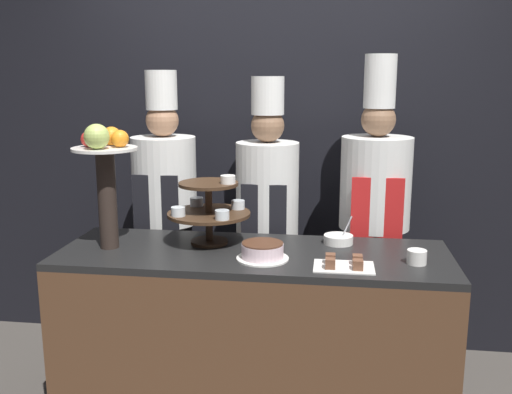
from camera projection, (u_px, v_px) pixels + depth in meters
The scene contains 11 objects.
wall_back at pixel (275, 131), 3.60m from camera, with size 10.00×0.06×2.80m.
buffet_counter at pixel (253, 337), 2.87m from camera, with size 1.90×0.65×0.90m.
tiered_stand at pixel (209, 208), 2.87m from camera, with size 0.42×0.42×0.36m.
fruit_pedestal at pixel (105, 167), 2.75m from camera, with size 0.31×0.31×0.62m.
cake_round at pixel (263, 251), 2.65m from camera, with size 0.25×0.25×0.08m.
cup_white at pixel (417, 257), 2.58m from camera, with size 0.09×0.09×0.06m.
cake_square_tray at pixel (344, 264), 2.54m from camera, with size 0.27×0.18×0.05m.
serving_bowl_far at pixel (338, 239), 2.90m from camera, with size 0.15×0.15×0.15m.
chef_left at pixel (165, 207), 3.40m from camera, with size 0.38×0.38×1.77m.
chef_center_left at pixel (267, 213), 3.32m from camera, with size 0.36×0.36×1.74m.
chef_center_right at pixel (374, 211), 3.24m from camera, with size 0.40×0.40×1.85m.
Camera 1 is at (0.38, -2.30, 1.74)m, focal length 40.00 mm.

